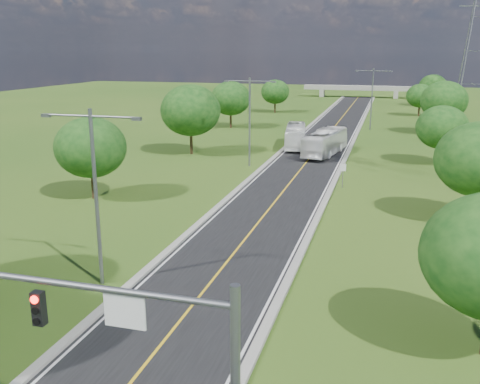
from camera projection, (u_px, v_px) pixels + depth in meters
The scene contains 22 objects.
ground at pixel (319, 146), 73.73m from camera, with size 260.00×260.00×0.00m, color #284D15.
road at pixel (325, 139), 79.30m from camera, with size 8.00×150.00×0.06m, color black.
curb_left at pixel (296, 138), 80.40m from camera, with size 0.50×150.00×0.22m, color gray.
curb_right at pixel (354, 140), 78.16m from camera, with size 0.50×150.00×0.22m, color gray.
signal_mast at pixel (162, 352), 14.82m from camera, with size 8.54×0.33×7.20m.
speed_limit_sign at pixel (343, 171), 51.49m from camera, with size 0.55×0.09×2.40m.
overpass at pixel (359, 89), 147.43m from camera, with size 30.00×3.00×3.20m.
streetlight_near_left at pixel (95, 183), 29.18m from camera, with size 5.90×0.25×10.00m.
streetlight_mid_left at pixel (250, 114), 59.84m from camera, with size 5.90×0.25×10.00m.
streetlight_far_right at pixel (372, 94), 87.33m from camera, with size 5.90×0.25×10.00m.
power_tower_far at pixel (478, 44), 114.34m from camera, with size 9.00×6.40×28.00m.
tree_lb at pixel (91, 147), 47.02m from camera, with size 6.30×6.30×7.33m.
tree_lc at pixel (191, 110), 66.95m from camera, with size 7.56×7.56×8.79m.
tree_ld at pixel (231, 98), 89.94m from camera, with size 6.72×6.72×7.82m.
tree_le at pixel (275, 92), 111.74m from camera, with size 5.88×5.88×6.84m.
tree_rb at pixel (480, 159), 40.36m from camera, with size 6.72×6.72×7.82m.
tree_rc at pixel (442, 127), 61.22m from camera, with size 5.88×5.88×6.84m.
tree_rd at pixel (444, 101), 82.75m from camera, with size 7.14×7.14×8.30m.
tree_re at pixel (420, 96), 106.03m from camera, with size 5.46×5.46×6.35m.
tree_rf at pixel (433, 86), 123.53m from camera, with size 6.30×6.30×7.33m.
bus_outbound at pixel (325, 142), 67.29m from camera, with size 2.66×11.38×3.17m, color white.
bus_inbound at pixel (295, 136), 72.82m from camera, with size 2.52×10.76×3.00m, color white.
Camera 1 is at (9.36, -13.07, 13.05)m, focal length 40.00 mm.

